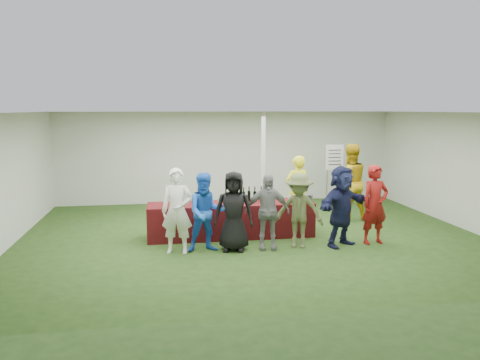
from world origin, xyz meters
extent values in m
plane|color=#284719|center=(0.00, 0.00, 0.00)|extent=(60.00, 60.00, 0.00)
plane|color=white|center=(0.00, 4.00, 1.35)|extent=(10.00, 0.00, 10.00)
plane|color=white|center=(0.00, -4.00, 1.35)|extent=(10.00, 0.00, 10.00)
plane|color=white|center=(-5.00, 0.00, 1.35)|extent=(0.00, 8.00, 8.00)
plane|color=white|center=(5.00, 0.00, 1.35)|extent=(0.00, 8.00, 8.00)
plane|color=white|center=(0.00, 0.00, 2.70)|extent=(10.00, 10.00, 0.00)
cylinder|color=silver|center=(0.50, 1.20, 1.35)|extent=(0.10, 0.10, 2.70)
cube|color=#561113|center=(-0.45, 0.06, 0.38)|extent=(3.60, 0.80, 0.75)
cylinder|color=black|center=(-0.16, 0.17, 0.86)|extent=(0.07, 0.07, 0.22)
cylinder|color=black|center=(-0.16, 0.17, 1.01)|extent=(0.03, 0.03, 0.08)
cylinder|color=maroon|center=(-0.16, 0.17, 1.06)|extent=(0.03, 0.03, 0.02)
cylinder|color=black|center=(-0.02, 0.24, 0.86)|extent=(0.07, 0.07, 0.22)
cylinder|color=black|center=(-0.02, 0.24, 1.01)|extent=(0.03, 0.03, 0.08)
cylinder|color=maroon|center=(-0.02, 0.24, 1.06)|extent=(0.03, 0.03, 0.02)
cylinder|color=black|center=(0.09, 0.16, 0.86)|extent=(0.07, 0.07, 0.22)
cylinder|color=black|center=(0.09, 0.16, 1.01)|extent=(0.03, 0.03, 0.08)
cylinder|color=maroon|center=(0.09, 0.16, 1.06)|extent=(0.03, 0.03, 0.02)
cylinder|color=black|center=(0.25, 0.22, 0.86)|extent=(0.07, 0.07, 0.22)
cylinder|color=black|center=(0.25, 0.22, 1.01)|extent=(0.03, 0.03, 0.08)
cylinder|color=maroon|center=(0.25, 0.22, 1.06)|extent=(0.03, 0.03, 0.02)
cylinder|color=black|center=(0.36, 0.17, 0.86)|extent=(0.07, 0.07, 0.22)
cylinder|color=black|center=(0.36, 0.17, 1.01)|extent=(0.03, 0.03, 0.08)
cylinder|color=maroon|center=(0.36, 0.17, 1.06)|extent=(0.03, 0.03, 0.02)
cylinder|color=silver|center=(-1.88, -0.18, 0.75)|extent=(0.06, 0.06, 0.00)
cylinder|color=silver|center=(-1.88, -0.18, 0.79)|extent=(0.01, 0.01, 0.07)
cylinder|color=silver|center=(-1.88, -0.18, 0.87)|extent=(0.06, 0.06, 0.08)
cylinder|color=#420710|center=(-1.88, -0.18, 0.84)|extent=(0.05, 0.05, 0.02)
cylinder|color=silver|center=(-1.58, -0.19, 0.75)|extent=(0.06, 0.06, 0.00)
cylinder|color=silver|center=(-1.58, -0.19, 0.79)|extent=(0.01, 0.01, 0.07)
cylinder|color=silver|center=(-1.58, -0.19, 0.87)|extent=(0.06, 0.06, 0.08)
cylinder|color=#420710|center=(-1.58, -0.19, 0.84)|extent=(0.05, 0.05, 0.02)
cylinder|color=silver|center=(-1.27, -0.17, 0.75)|extent=(0.06, 0.06, 0.00)
cylinder|color=silver|center=(-1.27, -0.17, 0.79)|extent=(0.01, 0.01, 0.07)
cylinder|color=silver|center=(-1.27, -0.17, 0.87)|extent=(0.06, 0.06, 0.08)
cylinder|color=silver|center=(-0.75, -0.23, 0.75)|extent=(0.06, 0.06, 0.00)
cylinder|color=silver|center=(-0.75, -0.23, 0.79)|extent=(0.01, 0.01, 0.07)
cylinder|color=silver|center=(-0.75, -0.23, 0.87)|extent=(0.06, 0.06, 0.08)
cylinder|color=#420710|center=(-0.75, -0.23, 0.84)|extent=(0.05, 0.05, 0.02)
cylinder|color=silver|center=(0.80, -0.15, 0.75)|extent=(0.06, 0.06, 0.00)
cylinder|color=silver|center=(0.80, -0.15, 0.79)|extent=(0.01, 0.01, 0.07)
cylinder|color=silver|center=(0.80, -0.15, 0.87)|extent=(0.06, 0.06, 0.08)
cylinder|color=#420710|center=(0.80, -0.15, 0.84)|extent=(0.05, 0.05, 0.02)
cylinder|color=silver|center=(-1.85, -0.20, 0.75)|extent=(0.06, 0.06, 0.00)
cylinder|color=silver|center=(-1.85, -0.20, 0.79)|extent=(0.01, 0.01, 0.07)
cylinder|color=silver|center=(-1.85, -0.20, 0.87)|extent=(0.06, 0.06, 0.08)
cylinder|color=silver|center=(-0.36, 0.14, 0.85)|extent=(0.07, 0.07, 0.20)
cylinder|color=silver|center=(-0.36, 0.14, 0.96)|extent=(0.03, 0.03, 0.03)
cube|color=white|center=(1.12, 0.11, 0.77)|extent=(0.25, 0.18, 0.03)
cylinder|color=slate|center=(1.19, -0.16, 0.84)|extent=(0.26, 0.26, 0.18)
cylinder|color=slate|center=(2.60, 2.48, 0.55)|extent=(0.02, 0.02, 1.10)
cylinder|color=slate|center=(3.00, 2.48, 0.55)|extent=(0.02, 0.02, 1.10)
cube|color=white|center=(2.80, 2.48, 1.45)|extent=(0.50, 0.02, 0.70)
cube|color=black|center=(2.80, 2.47, 1.65)|extent=(0.36, 0.01, 0.02)
cube|color=black|center=(2.80, 2.47, 1.55)|extent=(0.36, 0.01, 0.02)
cube|color=black|center=(2.80, 2.47, 1.45)|extent=(0.36, 0.01, 0.02)
cube|color=black|center=(2.80, 2.47, 1.35)|extent=(0.36, 0.01, 0.02)
cube|color=black|center=(2.80, 2.47, 1.25)|extent=(0.36, 0.01, 0.02)
imported|color=yellow|center=(1.26, 0.84, 0.84)|extent=(0.69, 0.53, 1.68)
imported|color=#C19911|center=(2.70, 1.13, 0.96)|extent=(0.97, 0.77, 1.92)
imported|color=white|center=(-1.64, -0.93, 0.83)|extent=(0.67, 0.52, 1.66)
imported|color=blue|center=(-1.08, -0.91, 0.78)|extent=(0.79, 0.64, 1.56)
imported|color=black|center=(-0.55, -0.95, 0.79)|extent=(0.86, 0.66, 1.58)
imported|color=gray|center=(0.13, -0.96, 0.76)|extent=(0.93, 0.48, 1.52)
imported|color=#525A32|center=(0.78, -0.94, 0.75)|extent=(1.12, 0.90, 1.51)
imported|color=#171B3E|center=(1.66, -1.00, 0.83)|extent=(1.58, 1.19, 1.66)
imported|color=maroon|center=(2.41, -0.94, 0.82)|extent=(0.66, 0.49, 1.64)
camera|label=1|loc=(-1.86, -9.82, 2.77)|focal=35.00mm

